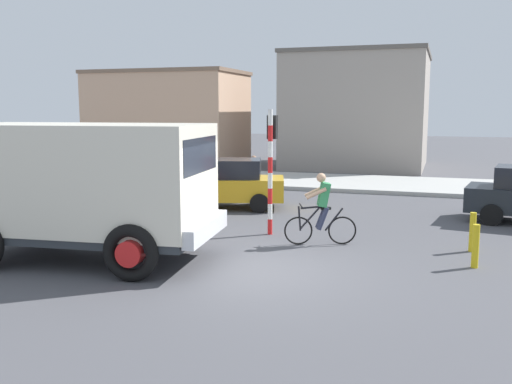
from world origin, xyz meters
The scene contains 11 objects.
ground_plane centered at (0.00, 0.00, 0.00)m, with size 120.00×120.00×0.00m, color #4C4C51.
sidewalk_far centered at (0.00, 13.56, 0.08)m, with size 80.00×5.00×0.16m, color #ADADA8.
truck_foreground centered at (-3.62, -0.37, 1.67)m, with size 5.66×3.27×2.90m.
cyclist centered at (0.86, 2.54, 0.86)m, with size 1.64×0.72×1.72m.
traffic_light_pole centered at (-0.62, 3.30, 2.07)m, with size 0.24×0.43×3.20m.
car_red_near centered at (-3.22, 6.52, 0.82)m, with size 4.32×2.76×1.60m.
pedestrian_near_kerb centered at (-2.65, 7.95, 0.85)m, with size 0.34×0.22×1.62m.
bollard_near centered at (4.25, 1.57, 0.45)m, with size 0.14×0.14×0.90m, color gold.
bollard_far centered at (4.25, 2.97, 0.45)m, with size 0.14×0.14×0.90m, color gold.
building_corner_left centered at (-11.73, 19.30, 2.68)m, with size 8.58×5.23×5.36m.
building_mid_block centered at (-1.08, 21.60, 3.13)m, with size 7.42×7.91×6.24m.
Camera 1 is at (3.56, -10.46, 3.21)m, focal length 39.70 mm.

